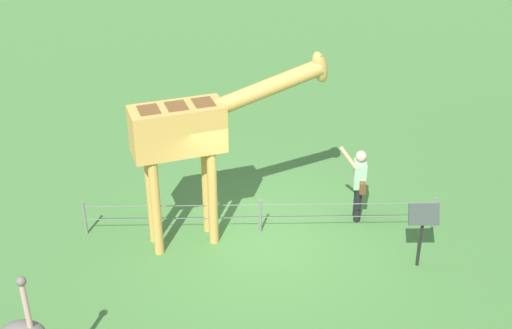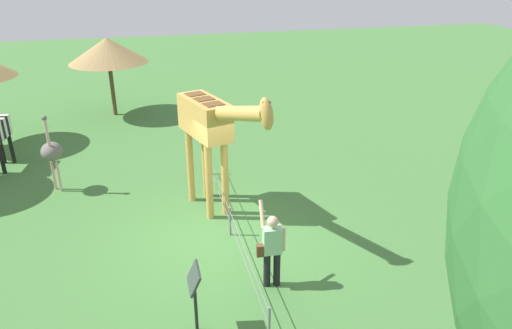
{
  "view_description": "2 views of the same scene",
  "coord_description": "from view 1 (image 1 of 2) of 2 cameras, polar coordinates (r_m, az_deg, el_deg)",
  "views": [
    {
      "loc": [
        -0.33,
        -11.42,
        7.96
      ],
      "look_at": [
        -0.08,
        0.55,
        1.33
      ],
      "focal_mm": 48.42,
      "sensor_mm": 36.0,
      "label": 1
    },
    {
      "loc": [
        9.56,
        -1.57,
        6.16
      ],
      "look_at": [
        0.19,
        0.72,
        1.85
      ],
      "focal_mm": 33.63,
      "sensor_mm": 36.0,
      "label": 2
    }
  ],
  "objects": [
    {
      "name": "giraffe",
      "position": [
        12.71,
        -5.05,
        2.62
      ],
      "size": [
        3.79,
        1.63,
        3.66
      ],
      "color": "gold",
      "rests_on": "ground_plane"
    },
    {
      "name": "visitor",
      "position": [
        14.12,
        8.5,
        -1.34
      ],
      "size": [
        0.6,
        0.59,
        1.75
      ],
      "color": "black",
      "rests_on": "ground_plane"
    },
    {
      "name": "info_sign",
      "position": [
        12.95,
        13.62,
        -4.71
      ],
      "size": [
        0.56,
        0.21,
        1.32
      ],
      "color": "black",
      "rests_on": "ground_plane"
    },
    {
      "name": "wire_fence",
      "position": [
        13.81,
        0.37,
        -4.17
      ],
      "size": [
        7.05,
        0.05,
        0.75
      ],
      "color": "slate",
      "rests_on": "ground_plane"
    },
    {
      "name": "ground_plane",
      "position": [
        13.92,
        0.38,
        -5.88
      ],
      "size": [
        60.0,
        60.0,
        0.0
      ],
      "primitive_type": "plane",
      "color": "#427538"
    }
  ]
}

